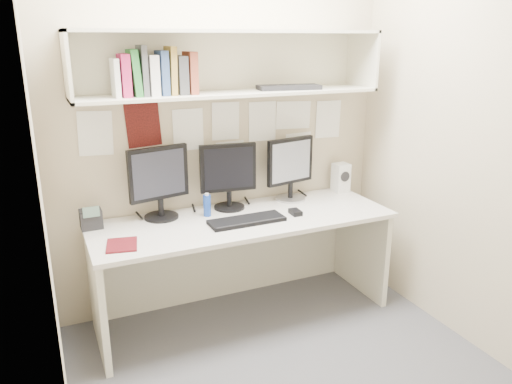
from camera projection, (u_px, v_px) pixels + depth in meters
name	position (u px, v px, depth m)	size (l,w,h in m)	color
floor	(286.00, 367.00, 2.96)	(2.40, 2.00, 0.01)	#4A4A4F
wall_back	(223.00, 124.00, 3.45)	(2.40, 0.02, 2.60)	#B9AA8D
wall_front	(426.00, 213.00, 1.71)	(2.40, 0.02, 2.60)	#B9AA8D
wall_left	(39.00, 179.00, 2.11)	(0.02, 2.00, 2.60)	#B9AA8D
wall_right	(464.00, 136.00, 3.05)	(0.02, 2.00, 2.60)	#B9AA8D
desk	(243.00, 267.00, 3.42)	(2.00, 0.70, 0.73)	beige
overhead_hutch	(229.00, 62.00, 3.20)	(2.00, 0.38, 0.40)	beige
pinned_papers	(223.00, 131.00, 3.46)	(1.92, 0.01, 0.48)	white
monitor_left	(159.00, 180.00, 3.24)	(0.41, 0.23, 0.48)	black
monitor_center	(228.00, 174.00, 3.43)	(0.39, 0.22, 0.46)	black
monitor_right	(290.00, 166.00, 3.61)	(0.39, 0.22, 0.46)	#A5A5AA
keyboard	(247.00, 220.00, 3.22)	(0.50, 0.18, 0.02)	black
mouse	(295.00, 212.00, 3.36)	(0.06, 0.10, 0.03)	black
speaker	(341.00, 178.00, 3.84)	(0.11, 0.12, 0.22)	silver
blue_bottle	(207.00, 205.00, 3.32)	(0.05, 0.05, 0.16)	#163999
maroon_notebook	(122.00, 245.00, 2.86)	(0.17, 0.21, 0.01)	#500D14
desk_phone	(91.00, 219.00, 3.11)	(0.13, 0.12, 0.16)	black
book_stack	(155.00, 74.00, 2.97)	(0.49, 0.18, 0.29)	silver
hutch_tray	(289.00, 87.00, 3.34)	(0.42, 0.16, 0.03)	black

